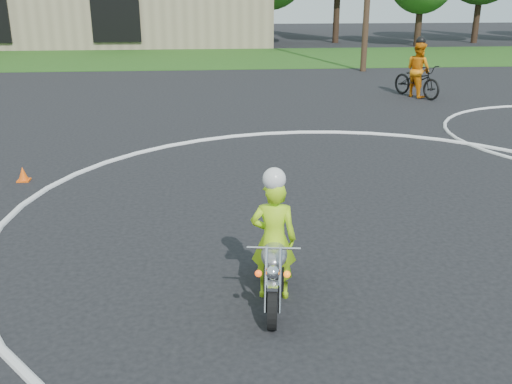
{
  "coord_description": "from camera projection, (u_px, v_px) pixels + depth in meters",
  "views": [
    {
      "loc": [
        -2.55,
        -6.04,
        3.73
      ],
      "look_at": [
        -1.89,
        1.28,
        1.1
      ],
      "focal_mm": 40.0,
      "sensor_mm": 36.0,
      "label": 1
    }
  ],
  "objects": [
    {
      "name": "ground",
      "position": [
        416.0,
        304.0,
        7.13
      ],
      "size": [
        120.0,
        120.0,
        0.0
      ],
      "primitive_type": "plane",
      "color": "black",
      "rests_on": "ground"
    },
    {
      "name": "grass_strip",
      "position": [
        249.0,
        58.0,
        32.45
      ],
      "size": [
        120.0,
        10.0,
        0.02
      ],
      "primitive_type": "cube",
      "color": "#1E4714",
      "rests_on": "ground"
    },
    {
      "name": "course_markings",
      "position": [
        445.0,
        186.0,
        11.39
      ],
      "size": [
        19.05,
        19.05,
        0.12
      ],
      "color": "silver",
      "rests_on": "ground"
    },
    {
      "name": "primary_motorcycle",
      "position": [
        274.0,
        269.0,
        7.06
      ],
      "size": [
        0.66,
        1.77,
        0.94
      ],
      "rotation": [
        0.0,
        0.0,
        -0.15
      ],
      "color": "black",
      "rests_on": "ground"
    },
    {
      "name": "rider_primary_grp",
      "position": [
        274.0,
        236.0,
        7.06
      ],
      "size": [
        0.62,
        0.46,
        1.74
      ],
      "rotation": [
        0.0,
        0.0,
        -0.15
      ],
      "color": "#AAE618",
      "rests_on": "ground"
    },
    {
      "name": "rider_second_grp",
      "position": [
        418.0,
        76.0,
        20.52
      ],
      "size": [
        1.62,
        2.35,
        2.15
      ],
      "rotation": [
        0.0,
        0.0,
        0.42
      ],
      "color": "black",
      "rests_on": "ground"
    }
  ]
}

